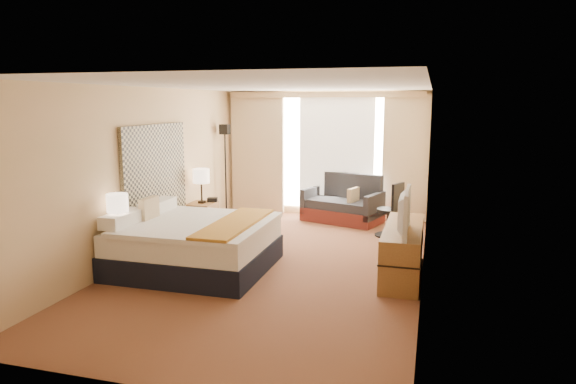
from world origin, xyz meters
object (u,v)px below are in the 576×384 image
(nightstand_left, at_px, (124,256))
(television, at_px, (399,211))
(floor_lamp, at_px, (225,152))
(lamp_right, at_px, (201,177))
(nightstand_right, at_px, (202,217))
(media_dresser, at_px, (403,251))
(bed, at_px, (195,244))
(lamp_left, at_px, (117,204))
(loveseat, at_px, (343,206))
(desk_chair, at_px, (391,213))

(nightstand_left, height_order, television, television)
(floor_lamp, bearing_deg, lamp_right, -88.28)
(nightstand_left, bearing_deg, nightstand_right, 90.00)
(media_dresser, xyz_separation_m, lamp_right, (-3.69, 1.44, 0.69))
(nightstand_right, xyz_separation_m, media_dresser, (3.70, -1.45, 0.07))
(nightstand_right, xyz_separation_m, floor_lamp, (-0.03, 1.22, 1.09))
(bed, bearing_deg, lamp_right, 112.29)
(lamp_left, distance_m, television, 3.75)
(nightstand_right, bearing_deg, loveseat, 34.09)
(nightstand_left, xyz_separation_m, media_dresser, (3.70, 1.05, 0.07))
(lamp_left, bearing_deg, nightstand_right, 89.21)
(desk_chair, xyz_separation_m, television, (0.28, -2.48, 0.55))
(loveseat, bearing_deg, lamp_right, -127.63)
(media_dresser, relative_size, loveseat, 1.06)
(bed, bearing_deg, media_dresser, 10.22)
(media_dresser, bearing_deg, bed, -169.78)
(floor_lamp, relative_size, television, 1.93)
(loveseat, bearing_deg, lamp_left, -102.04)
(lamp_left, distance_m, lamp_right, 2.53)
(nightstand_right, distance_m, lamp_right, 0.77)
(loveseat, distance_m, lamp_right, 2.93)
(lamp_left, relative_size, television, 0.60)
(lamp_right, bearing_deg, bed, -67.71)
(nightstand_right, height_order, desk_chair, desk_chair)
(media_dresser, height_order, lamp_right, lamp_right)
(lamp_right, height_order, television, television)
(floor_lamp, height_order, lamp_right, floor_lamp)
(media_dresser, bearing_deg, nightstand_right, 158.60)
(media_dresser, xyz_separation_m, loveseat, (-1.35, 3.04, -0.04))
(desk_chair, bearing_deg, nightstand_right, -145.07)
(desk_chair, xyz_separation_m, lamp_right, (-3.37, -0.64, 0.61))
(media_dresser, relative_size, lamp_right, 2.84)
(bed, xyz_separation_m, lamp_right, (-0.80, 1.96, 0.67))
(loveseat, distance_m, television, 3.74)
(nightstand_left, distance_m, loveseat, 4.72)
(floor_lamp, distance_m, lamp_left, 3.77)
(nightstand_left, xyz_separation_m, television, (3.65, 0.65, 0.71))
(desk_chair, bearing_deg, floor_lamp, -165.44)
(nightstand_right, relative_size, floor_lamp, 0.28)
(lamp_right, bearing_deg, desk_chair, 10.81)
(nightstand_left, relative_size, lamp_right, 0.87)
(media_dresser, bearing_deg, nightstand_left, -164.16)
(loveseat, relative_size, lamp_right, 2.67)
(nightstand_right, distance_m, floor_lamp, 1.63)
(nightstand_left, height_order, floor_lamp, floor_lamp)
(nightstand_left, relative_size, media_dresser, 0.31)
(nightstand_right, relative_size, bed, 0.27)
(bed, height_order, loveseat, bed)
(television, bearing_deg, lamp_left, 100.07)
(media_dresser, relative_size, lamp_left, 2.98)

